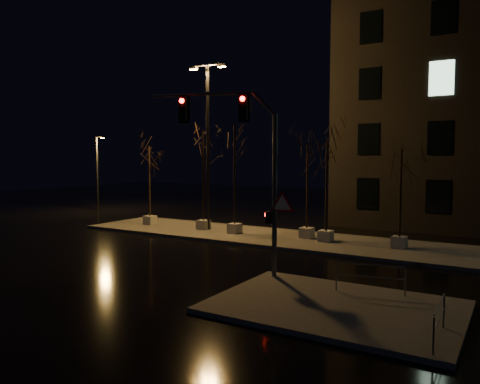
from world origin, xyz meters
The scene contains 14 objects.
ground centered at (0.00, 0.00, 0.00)m, with size 90.00×90.00×0.00m, color black.
median centered at (0.00, 6.00, 0.07)m, with size 22.00×5.00×0.15m, color #4E4A45.
sidewalk_corner centered at (7.50, -3.50, 0.07)m, with size 7.00×5.00×0.15m, color #4E4A45.
tree_0 centered at (-8.10, 5.91, 4.01)m, with size 1.80×1.80×5.08m.
tree_1 centered at (-4.04, 6.07, 4.69)m, with size 1.80×1.80×5.99m.
tree_2 centered at (-1.67, 5.75, 4.87)m, with size 1.80×1.80×6.23m.
tree_3 centered at (2.39, 6.44, 4.01)m, with size 1.80×1.80×5.08m.
tree_4 centered at (3.61, 6.03, 4.06)m, with size 1.80×1.80×5.16m.
tree_5 centered at (7.19, 6.19, 3.77)m, with size 1.80×1.80×4.77m.
traffic_signal_mast centered at (3.46, -1.80, 4.52)m, with size 5.27×1.55×6.65m.
streetlight_main centered at (-3.75, 6.14, 5.70)m, with size 2.40×0.43×9.61m.
streetlight_far centered at (-18.27, 10.87, 3.37)m, with size 1.19×0.41×6.12m.
guard_rail_a centered at (8.06, -1.87, 0.75)m, with size 2.09×0.52×0.93m.
guard_rail_b centered at (10.50, -4.82, 0.73)m, with size 0.08×1.88×0.89m.
Camera 1 is at (12.02, -16.35, 4.45)m, focal length 35.00 mm.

